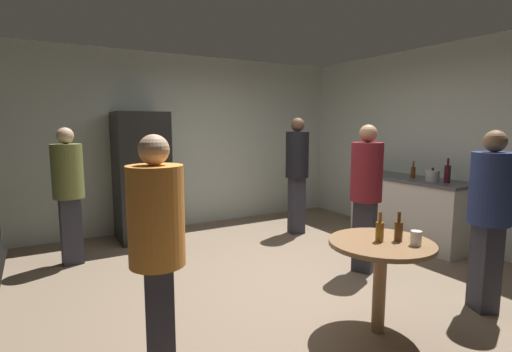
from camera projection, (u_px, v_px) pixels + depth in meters
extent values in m
cube|color=#7A6651|center=(282.00, 282.00, 4.13)|extent=(5.20, 5.20, 0.10)
cube|color=beige|center=(192.00, 142.00, 6.21)|extent=(5.32, 0.06, 2.70)
cube|color=beige|center=(444.00, 145.00, 5.25)|extent=(0.06, 5.20, 2.70)
cube|color=black|center=(142.00, 176.00, 5.44)|extent=(0.70, 0.65, 1.80)
cube|color=#262628|center=(163.00, 172.00, 5.24)|extent=(0.03, 0.03, 0.60)
cube|color=beige|center=(410.00, 211.00, 5.38)|extent=(0.60, 1.66, 0.86)
cube|color=#4C4C51|center=(411.00, 179.00, 5.33)|extent=(0.64, 1.70, 0.04)
cylinder|color=#B2B2B7|center=(432.00, 176.00, 4.98)|extent=(0.17, 0.17, 0.14)
sphere|color=black|center=(433.00, 169.00, 4.97)|extent=(0.04, 0.04, 0.04)
cone|color=#B2B2B7|center=(438.00, 174.00, 5.04)|extent=(0.09, 0.04, 0.06)
cylinder|color=#3F141E|center=(447.00, 174.00, 4.83)|extent=(0.08, 0.08, 0.22)
cylinder|color=#3F141E|center=(448.00, 162.00, 4.81)|extent=(0.03, 0.03, 0.09)
cylinder|color=#593314|center=(413.00, 172.00, 5.29)|extent=(0.06, 0.06, 0.15)
cylinder|color=#593314|center=(413.00, 164.00, 5.28)|extent=(0.02, 0.02, 0.08)
cylinder|color=olive|center=(379.00, 289.00, 3.02)|extent=(0.10, 0.10, 0.70)
cylinder|color=olive|center=(381.00, 244.00, 2.97)|extent=(0.80, 0.80, 0.03)
cylinder|color=#8C5919|center=(380.00, 232.00, 2.95)|extent=(0.06, 0.06, 0.15)
cylinder|color=#8C5919|center=(380.00, 217.00, 2.94)|extent=(0.02, 0.02, 0.08)
cylinder|color=#593314|center=(398.00, 232.00, 2.96)|extent=(0.06, 0.06, 0.15)
cylinder|color=#593314|center=(399.00, 217.00, 2.95)|extent=(0.02, 0.02, 0.08)
cylinder|color=white|center=(416.00, 238.00, 2.86)|extent=(0.08, 0.08, 0.11)
cube|color=#2D2D38|center=(485.00, 267.00, 3.37)|extent=(0.25, 0.27, 0.78)
cylinder|color=navy|center=(491.00, 188.00, 3.27)|extent=(0.45, 0.45, 0.62)
sphere|color=#8C6647|center=(495.00, 141.00, 3.22)|extent=(0.19, 0.19, 0.19)
cube|color=#2D2D38|center=(297.00, 205.00, 5.78)|extent=(0.25, 0.21, 0.85)
cylinder|color=black|center=(297.00, 155.00, 5.68)|extent=(0.40, 0.40, 0.67)
sphere|color=brown|center=(298.00, 125.00, 5.63)|extent=(0.20, 0.20, 0.20)
cube|color=#2D2D38|center=(160.00, 324.00, 2.41)|extent=(0.21, 0.25, 0.77)
cylinder|color=orange|center=(156.00, 216.00, 2.32)|extent=(0.41, 0.41, 0.61)
sphere|color=#D8AD8C|center=(154.00, 150.00, 2.27)|extent=(0.18, 0.18, 0.18)
cube|color=#2D2D38|center=(364.00, 236.00, 4.26)|extent=(0.25, 0.27, 0.80)
cylinder|color=maroon|center=(367.00, 172.00, 4.17)|extent=(0.45, 0.45, 0.63)
sphere|color=tan|center=(368.00, 133.00, 4.11)|extent=(0.19, 0.19, 0.19)
cube|color=#2D2D38|center=(71.00, 231.00, 4.50)|extent=(0.23, 0.19, 0.79)
cylinder|color=olive|center=(67.00, 171.00, 4.41)|extent=(0.37, 0.37, 0.62)
sphere|color=#D8AD8C|center=(65.00, 136.00, 4.36)|extent=(0.19, 0.19, 0.19)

